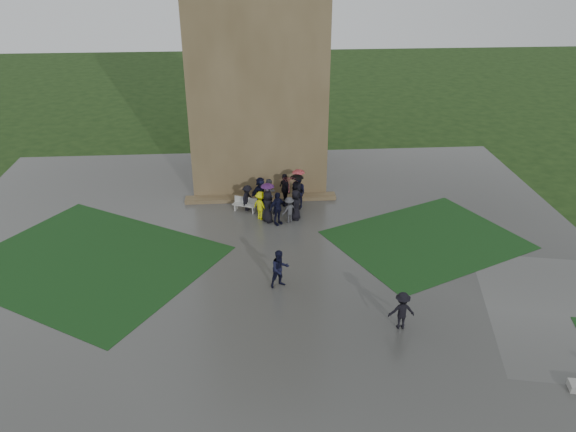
{
  "coord_description": "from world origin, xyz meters",
  "views": [
    {
      "loc": [
        -0.53,
        -20.01,
        14.2
      ],
      "look_at": [
        1.31,
        5.94,
        1.2
      ],
      "focal_mm": 35.0,
      "sensor_mm": 36.0,
      "label": 1
    }
  ],
  "objects": [
    {
      "name": "lawn_inset_left",
      "position": [
        -8.5,
        4.0,
        0.03
      ],
      "size": [
        14.1,
        13.46,
        0.01
      ],
      "primitive_type": "cube",
      "rotation": [
        0.0,
        0.0,
        -0.56
      ],
      "color": "black",
      "rests_on": "plaza"
    },
    {
      "name": "pedestrian_mid",
      "position": [
        0.61,
        1.25,
        0.93
      ],
      "size": [
        1.01,
        0.8,
        1.81
      ],
      "primitive_type": "imported",
      "rotation": [
        0.0,
        0.0,
        0.39
      ],
      "color": "black",
      "rests_on": "plaza"
    },
    {
      "name": "ground",
      "position": [
        0.0,
        0.0,
        0.0
      ],
      "size": [
        120.0,
        120.0,
        0.0
      ],
      "primitive_type": "plane",
      "color": "black"
    },
    {
      "name": "visitor_cluster",
      "position": [
        1.0,
        8.66,
        1.08
      ],
      "size": [
        3.9,
        3.73,
        2.66
      ],
      "color": "black",
      "rests_on": "plaza"
    },
    {
      "name": "pedestrian_near",
      "position": [
        5.29,
        -2.08,
        0.84
      ],
      "size": [
        1.07,
        0.56,
        1.64
      ],
      "primitive_type": "imported",
      "rotation": [
        0.0,
        0.0,
        3.16
      ],
      "color": "black",
      "rests_on": "plaza"
    },
    {
      "name": "plaza",
      "position": [
        0.0,
        2.0,
        0.01
      ],
      "size": [
        34.0,
        34.0,
        0.02
      ],
      "primitive_type": "cube",
      "color": "#383835",
      "rests_on": "ground"
    },
    {
      "name": "tower",
      "position": [
        0.0,
        15.0,
        9.0
      ],
      "size": [
        8.0,
        8.0,
        18.0
      ],
      "primitive_type": "cube",
      "color": "brown",
      "rests_on": "ground"
    },
    {
      "name": "bench",
      "position": [
        -0.94,
        9.14,
        0.43
      ],
      "size": [
        1.45,
        0.94,
        0.81
      ],
      "rotation": [
        0.0,
        0.0,
        -0.4
      ],
      "color": "#AAA9A5",
      "rests_on": "plaza"
    },
    {
      "name": "tower_plinth",
      "position": [
        0.0,
        10.6,
        0.13
      ],
      "size": [
        9.0,
        0.8,
        0.22
      ],
      "primitive_type": "cube",
      "color": "brown",
      "rests_on": "plaza"
    },
    {
      "name": "lawn_inset_right",
      "position": [
        8.5,
        5.0,
        0.03
      ],
      "size": [
        11.12,
        10.15,
        0.01
      ],
      "primitive_type": "cube",
      "rotation": [
        0.0,
        0.0,
        0.44
      ],
      "color": "black",
      "rests_on": "plaza"
    }
  ]
}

